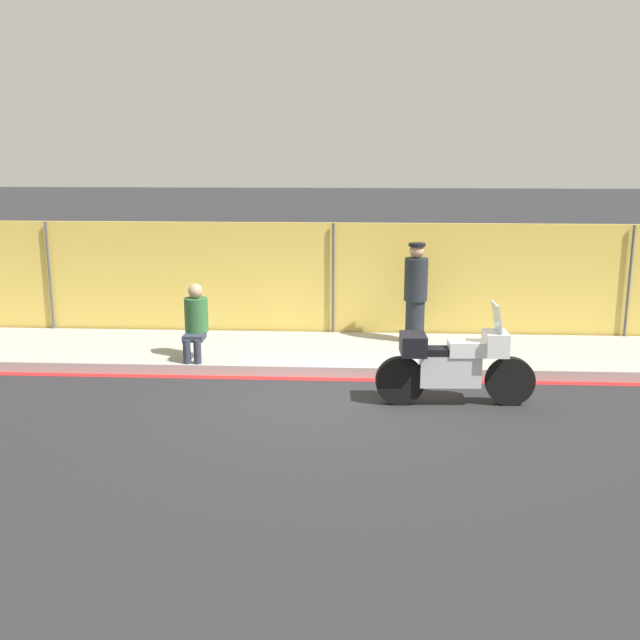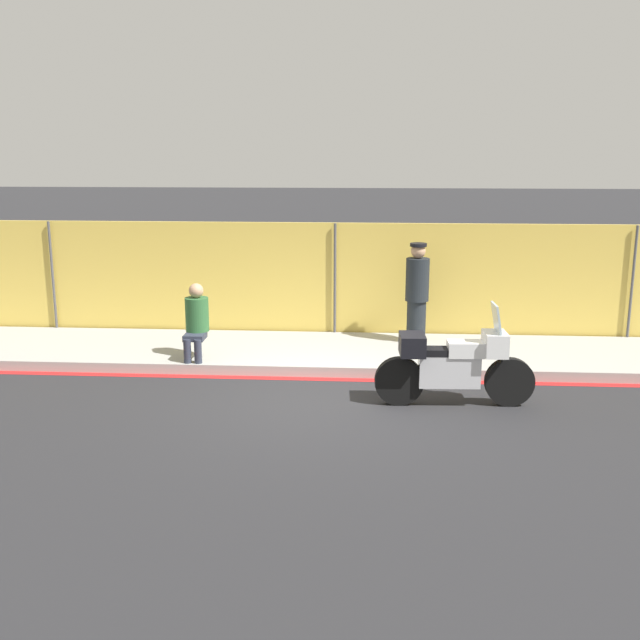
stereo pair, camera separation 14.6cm
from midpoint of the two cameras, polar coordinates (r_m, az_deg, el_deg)
name	(u,v)px [view 2 (the right image)]	position (r m, az deg, el deg)	size (l,w,h in m)	color
ground_plane	(323,402)	(11.17, 0.57, -6.26)	(120.00, 120.00, 0.00)	#262628
sidewalk	(331,353)	(13.44, 1.18, -2.52)	(41.35, 2.42, 0.17)	#9E9E99
curb_paint_stripe	(327,379)	(12.22, 0.88, -4.53)	(41.35, 0.18, 0.01)	red
storefront_fence	(335,282)	(14.47, 1.45, 2.90)	(39.28, 0.17, 2.29)	gold
motorcycle	(453,365)	(11.04, 10.50, -3.36)	(2.33, 0.55, 1.52)	black
officer_standing	(417,292)	(13.77, 7.71, 2.11)	(0.43, 0.43, 1.83)	#1E2328
person_seated_on_curb	(196,318)	(12.82, -9.09, 0.19)	(0.40, 0.67, 1.28)	#2D3342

